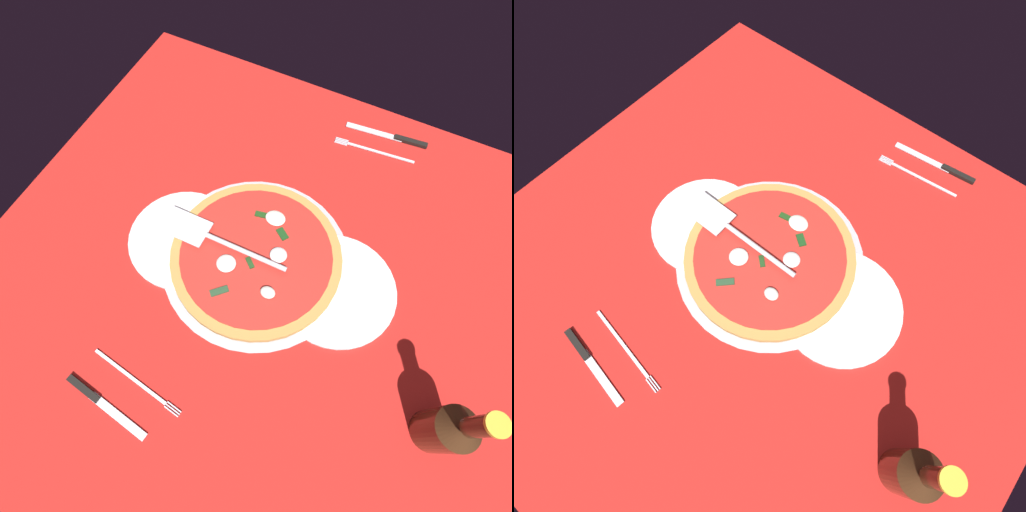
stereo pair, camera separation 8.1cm
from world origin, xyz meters
TOP-DOWN VIEW (x-y plane):
  - ground_plane at (0.00, 0.00)cm, footprint 107.76×107.76cm
  - pizza_pan at (-1.53, 4.44)cm, footprint 37.58×37.58cm
  - dinner_plate_left at (-16.74, 1.87)cm, footprint 22.50×22.50cm
  - dinner_plate_right at (15.13, 5.43)cm, footprint 23.41×23.41cm
  - pizza at (-1.52, 4.44)cm, footprint 33.92×33.92cm
  - pizza_server at (-9.88, 3.26)cm, footprint 26.64×6.16cm
  - place_setting_near at (-11.76, -29.03)cm, footprint 22.32×16.03cm
  - place_setting_far at (11.90, 43.58)cm, footprint 21.76×13.99cm
  - beer_bottle at (38.56, -11.09)cm, footprint 6.76×6.76cm

SIDE VIEW (x-z plane):
  - ground_plane at x=0.00cm, z-range -0.80..0.00cm
  - place_setting_near at x=-11.76cm, z-range -0.36..1.04cm
  - place_setting_far at x=11.90cm, z-range -0.35..1.05cm
  - pizza_pan at x=-1.53cm, z-range 0.00..0.92cm
  - dinner_plate_left at x=-16.74cm, z-range 0.00..1.00cm
  - dinner_plate_right at x=15.13cm, z-range 0.00..1.00cm
  - pizza at x=-1.52cm, z-range 0.29..3.19cm
  - pizza_server at x=-9.88cm, z-range 3.64..4.64cm
  - beer_bottle at x=38.56cm, z-range -2.84..19.46cm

